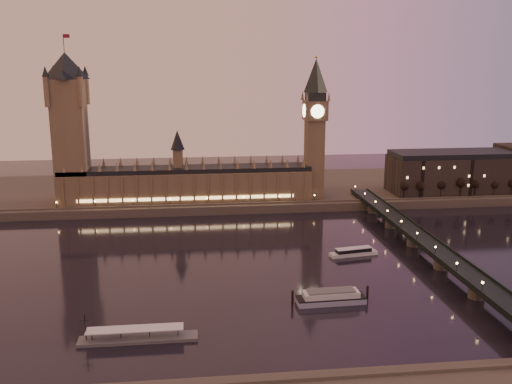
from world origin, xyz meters
TOP-DOWN VIEW (x-y plane):
  - ground at (0.00, 0.00)m, footprint 700.00×700.00m
  - far_embankment at (30.00, 165.00)m, footprint 560.00×130.00m
  - palace_of_westminster at (-40.12, 120.99)m, footprint 180.00×26.62m
  - victoria_tower at (-120.00, 121.00)m, footprint 31.68×31.68m
  - big_ben at (53.99, 120.99)m, footprint 17.68×17.68m
  - westminster_bridge at (91.61, 0.00)m, footprint 13.20×260.00m
  - city_block at (194.94, 130.93)m, footprint 155.00×45.00m
  - bare_tree_0 at (119.15, 109.00)m, footprint 6.21×6.21m
  - bare_tree_1 at (133.62, 109.00)m, footprint 6.21×6.21m
  - bare_tree_2 at (148.09, 109.00)m, footprint 6.21×6.21m
  - bare_tree_3 at (162.56, 109.00)m, footprint 6.21×6.21m
  - bare_tree_4 at (177.03, 109.00)m, footprint 6.21×6.21m
  - bare_tree_5 at (191.50, 109.00)m, footprint 6.21×6.21m
  - cruise_boat_a at (52.39, 6.68)m, footprint 27.86×10.37m
  - moored_barge at (24.14, -54.69)m, footprint 35.94×9.84m
  - pontoon_pier at (-59.22, -80.54)m, footprint 46.09×7.68m

SIDE VIEW (x-z plane):
  - ground at x=0.00m, z-range 0.00..0.00m
  - pontoon_pier at x=-59.22m, z-range -4.82..7.47m
  - cruise_boat_a at x=52.39m, z-range -0.26..4.10m
  - moored_barge at x=24.14m, z-range -0.51..6.08m
  - far_embankment at x=30.00m, z-range 0.00..6.00m
  - westminster_bridge at x=91.61m, z-range -2.13..13.17m
  - bare_tree_0 at x=119.15m, z-range 9.12..21.75m
  - bare_tree_1 at x=133.62m, z-range 9.12..21.75m
  - bare_tree_2 at x=148.09m, z-range 9.12..21.75m
  - bare_tree_3 at x=162.56m, z-range 9.12..21.75m
  - bare_tree_4 at x=177.03m, z-range 9.12..21.75m
  - bare_tree_5 at x=191.50m, z-range 9.12..21.75m
  - palace_of_westminster at x=-40.12m, z-range -4.29..47.71m
  - city_block at x=194.94m, z-range 5.24..39.24m
  - big_ben at x=53.99m, z-range 11.95..115.95m
  - victoria_tower at x=-120.00m, z-range 6.79..124.79m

